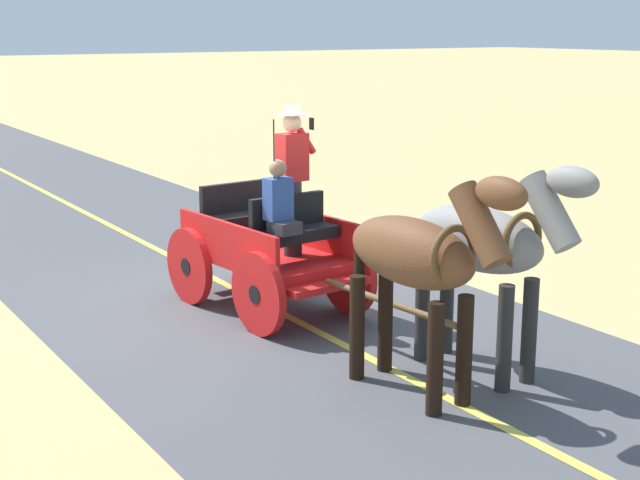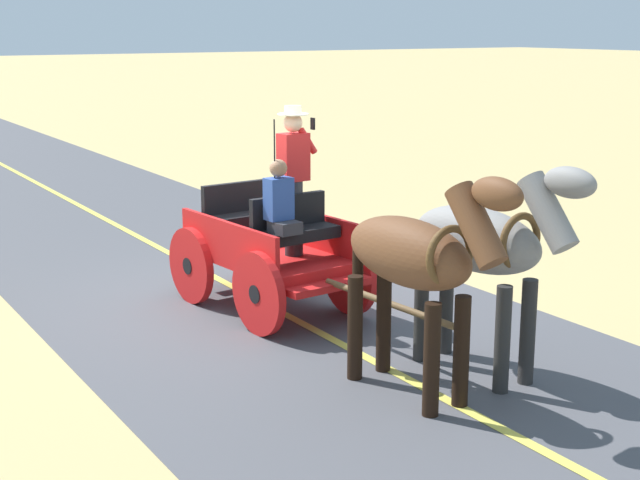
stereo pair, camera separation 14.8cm
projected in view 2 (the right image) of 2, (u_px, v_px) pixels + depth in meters
ground_plane at (254, 298)px, 11.73m from camera, size 200.00×200.00×0.00m
road_surface at (253, 298)px, 11.73m from camera, size 5.46×160.00×0.01m
road_centre_stripe at (253, 297)px, 11.73m from camera, size 0.12×160.00×0.00m
horse_drawn_carriage at (272, 245)px, 11.09m from camera, size 1.62×4.52×2.50m
horse_near_side at (484, 246)px, 8.87m from camera, size 0.73×2.14×2.21m
horse_off_side at (416, 260)px, 8.35m from camera, size 0.68×2.14×2.21m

